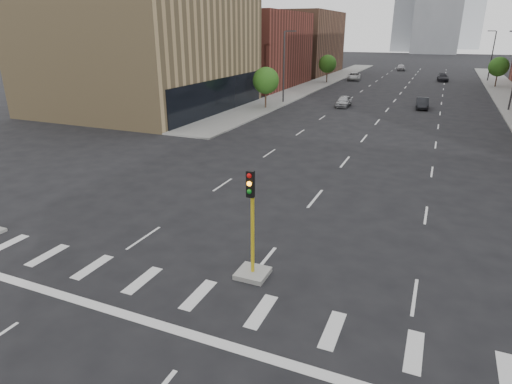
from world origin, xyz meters
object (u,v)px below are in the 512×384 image
Objects in this scene: car_deep_right at (443,78)px; car_near_left at (344,101)px; car_distant at (401,67)px; car_mid_right at (422,103)px; median_traffic_signal at (252,254)px; car_far_left at (354,76)px.

car_near_left is at bearing -110.93° from car_deep_right.
car_near_left reaches higher than car_deep_right.
car_mid_right is at bearing -89.47° from car_distant.
car_distant reaches higher than car_near_left.
median_traffic_signal is 43.81m from car_mid_right.
median_traffic_signal is 73.60m from car_far_left.
car_near_left is 37.94m from car_deep_right.
median_traffic_signal reaches higher than car_near_left.
car_distant reaches higher than car_mid_right.
car_far_left is 16.63m from car_deep_right.
car_near_left is 57.93m from car_distant.
car_mid_right is at bearing -97.05° from car_deep_right.
car_near_left is 32.02m from car_far_left.
car_near_left is 9.55m from car_mid_right.
median_traffic_signal is at bearing -82.81° from car_near_left.
median_traffic_signal reaches higher than car_mid_right.
car_far_left is at bearing -110.96° from car_distant.
median_traffic_signal is at bearing -89.54° from car_far_left.
car_far_left is at bearing -167.73° from car_deep_right.
car_mid_right is at bearing 14.29° from car_near_left.
car_distant is at bearing 88.37° from car_near_left.
median_traffic_signal is at bearing -99.37° from car_mid_right.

